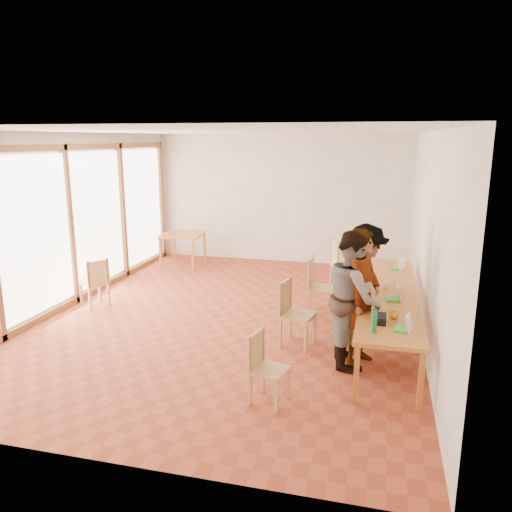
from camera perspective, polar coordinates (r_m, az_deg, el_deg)
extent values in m
plane|color=#A64528|center=(8.41, -2.75, -6.83)|extent=(8.00, 8.00, 0.00)
cube|color=white|center=(11.87, 2.82, 6.53)|extent=(6.00, 0.10, 3.00)
cube|color=white|center=(4.47, -18.10, -5.54)|extent=(6.00, 0.10, 3.00)
cube|color=white|center=(7.71, 18.99, 2.16)|extent=(0.10, 8.00, 3.00)
cube|color=white|center=(9.32, -20.59, 3.85)|extent=(0.10, 8.00, 3.00)
cube|color=white|center=(7.90, -3.00, 14.20)|extent=(6.00, 8.00, 0.04)
cube|color=#C27F2B|center=(7.43, 14.96, -4.12)|extent=(0.80, 4.00, 0.05)
cube|color=#C27F2B|center=(5.76, 11.40, -13.16)|extent=(0.06, 0.06, 0.70)
cube|color=#C27F2B|center=(9.40, 12.67, -2.73)|extent=(0.06, 0.06, 0.70)
cube|color=#C27F2B|center=(5.78, 18.33, -13.51)|extent=(0.06, 0.06, 0.70)
cube|color=#C27F2B|center=(9.41, 16.81, -2.96)|extent=(0.06, 0.06, 0.70)
cube|color=#C27F2B|center=(11.66, -8.39, 2.43)|extent=(0.90, 0.90, 0.05)
cube|color=#C27F2B|center=(11.55, -10.85, 0.32)|extent=(0.05, 0.05, 0.70)
cube|color=#C27F2B|center=(12.24, -9.32, 1.12)|extent=(0.05, 0.05, 0.70)
cube|color=#C27F2B|center=(11.24, -7.24, 0.11)|extent=(0.05, 0.05, 0.70)
cube|color=#C27F2B|center=(11.95, -5.89, 0.94)|extent=(0.05, 0.05, 0.70)
cube|color=tan|center=(5.68, 1.55, -12.92)|extent=(0.45, 0.45, 0.04)
cube|color=tan|center=(5.65, -0.03, -10.62)|extent=(0.12, 0.38, 0.39)
cube|color=tan|center=(7.13, 4.79, -6.76)|extent=(0.52, 0.52, 0.04)
cube|color=tan|center=(7.11, 3.31, -4.62)|extent=(0.13, 0.44, 0.46)
cube|color=tan|center=(8.32, 7.64, -3.70)|extent=(0.48, 0.48, 0.04)
cube|color=tan|center=(8.28, 6.25, -1.84)|extent=(0.06, 0.47, 0.49)
cube|color=tan|center=(9.92, 10.08, -1.08)|extent=(0.60, 0.60, 0.04)
cube|color=tan|center=(9.80, 9.01, 0.34)|extent=(0.22, 0.43, 0.48)
cube|color=tan|center=(9.22, -18.02, -2.98)|extent=(0.56, 0.56, 0.04)
cube|color=tan|center=(9.00, -17.63, -1.82)|extent=(0.25, 0.36, 0.42)
imported|color=gray|center=(6.58, 12.02, -4.66)|extent=(0.61, 0.76, 1.80)
imported|color=gray|center=(6.59, 11.09, -4.68)|extent=(0.81, 0.96, 1.78)
imported|color=gray|center=(7.36, 12.28, -3.05)|extent=(0.83, 1.21, 1.72)
cube|color=green|center=(6.03, 16.30, -7.97)|extent=(0.20, 0.25, 0.02)
cube|color=white|center=(5.99, 17.09, -7.35)|extent=(0.11, 0.21, 0.18)
cube|color=green|center=(7.07, 15.33, -4.74)|extent=(0.18, 0.25, 0.03)
cube|color=white|center=(7.05, 16.07, -4.09)|extent=(0.08, 0.22, 0.20)
cube|color=green|center=(8.73, 15.75, -1.33)|extent=(0.25, 0.29, 0.03)
cube|color=white|center=(8.68, 16.32, -0.85)|extent=(0.15, 0.23, 0.20)
imported|color=gold|center=(6.35, 15.47, -6.50)|extent=(0.13, 0.13, 0.09)
cylinder|color=#1D6E3A|center=(5.81, 13.36, -7.25)|extent=(0.07, 0.07, 0.28)
cylinder|color=silver|center=(7.59, 14.53, -3.19)|extent=(0.07, 0.07, 0.09)
cylinder|color=white|center=(9.25, 16.75, -0.49)|extent=(0.08, 0.08, 0.06)
cube|color=#F651AE|center=(7.05, 15.01, -4.81)|extent=(0.05, 0.10, 0.01)
cube|color=black|center=(6.17, 13.91, -6.98)|extent=(0.16, 0.26, 0.09)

